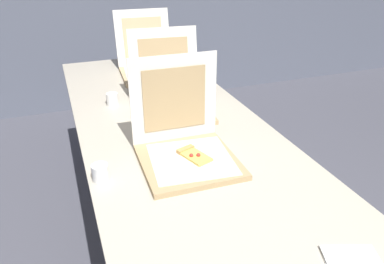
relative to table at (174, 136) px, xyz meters
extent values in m
cube|color=#BCB29E|center=(0.00, 0.00, 0.03)|extent=(0.85, 2.45, 0.03)
cylinder|color=gray|center=(-0.36, 1.16, -0.34)|extent=(0.04, 0.04, 0.71)
cylinder|color=gray|center=(0.36, 1.16, -0.34)|extent=(0.04, 0.04, 0.71)
cube|color=tan|center=(-0.05, -0.33, 0.06)|extent=(0.37, 0.37, 0.02)
cube|color=silver|center=(-0.04, -0.33, 0.07)|extent=(0.34, 0.34, 0.00)
cube|color=silver|center=(-0.04, -0.14, 0.25)|extent=(0.36, 0.02, 0.36)
cube|color=tan|center=(-0.04, -0.15, 0.25)|extent=(0.26, 0.01, 0.26)
cube|color=#EAC156|center=(-0.02, -0.33, 0.07)|extent=(0.11, 0.14, 0.01)
cube|color=tan|center=(-0.04, -0.27, 0.08)|extent=(0.08, 0.05, 0.02)
sphere|color=red|center=(-0.04, -0.33, 0.08)|extent=(0.02, 0.02, 0.02)
sphere|color=red|center=(-0.01, -0.33, 0.08)|extent=(0.02, 0.02, 0.02)
cube|color=tan|center=(0.04, 0.15, 0.06)|extent=(0.40, 0.40, 0.02)
cube|color=silver|center=(0.04, 0.15, 0.07)|extent=(0.36, 0.36, 0.00)
cube|color=silver|center=(0.07, 0.36, 0.25)|extent=(0.37, 0.11, 0.36)
cube|color=tan|center=(0.07, 0.36, 0.24)|extent=(0.26, 0.07, 0.26)
cube|color=#E0B266|center=(0.06, 0.09, 0.07)|extent=(0.11, 0.15, 0.01)
cube|color=tan|center=(0.04, 0.15, 0.08)|extent=(0.08, 0.05, 0.02)
sphere|color=#2D6628|center=(0.06, 0.05, 0.08)|extent=(0.02, 0.02, 0.02)
sphere|color=#2D6628|center=(0.06, 0.09, 0.08)|extent=(0.02, 0.02, 0.02)
cube|color=tan|center=(0.09, 0.76, 0.06)|extent=(0.38, 0.38, 0.02)
cube|color=silver|center=(0.10, 0.76, 0.07)|extent=(0.37, 0.37, 0.00)
cube|color=silver|center=(0.10, 0.98, 0.24)|extent=(0.37, 0.11, 0.35)
cube|color=tan|center=(0.10, 0.97, 0.24)|extent=(0.26, 0.07, 0.25)
cylinder|color=white|center=(0.08, 0.72, 0.10)|extent=(0.03, 0.03, 0.00)
cylinder|color=white|center=(0.09, 0.72, 0.08)|extent=(0.01, 0.00, 0.03)
cylinder|color=white|center=(0.08, 0.73, 0.08)|extent=(0.01, 0.00, 0.03)
cylinder|color=white|center=(0.08, 0.71, 0.08)|extent=(0.01, 0.00, 0.03)
cylinder|color=white|center=(-0.38, -0.32, 0.08)|extent=(0.06, 0.06, 0.06)
cylinder|color=white|center=(-0.22, 0.37, 0.08)|extent=(0.06, 0.06, 0.06)
camera|label=1|loc=(-0.47, -1.49, 0.82)|focal=35.05mm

